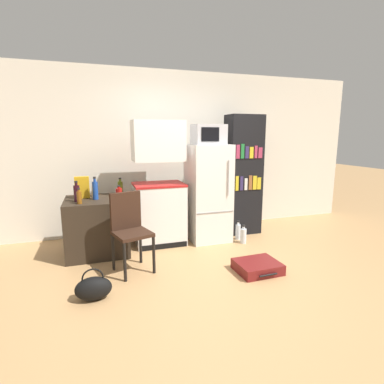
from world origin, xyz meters
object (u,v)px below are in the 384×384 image
cereal_box (82,187)px  bottle_amber_beer (79,197)px  bottle_wine_dark (77,193)px  kitchen_hutch (159,189)px  water_bottle_middle (238,231)px  bottle_blue_soda (95,190)px  bottle_ketchup_red (119,193)px  handbag (93,288)px  side_table (97,226)px  bottle_olive_oil (120,188)px  microwave (208,134)px  chair (129,225)px  bookshelf (243,175)px  water_bottle_front (243,235)px  refrigerator (208,193)px  bottle_milk_white (95,191)px  suitcase_large_flat (257,267)px

cereal_box → bottle_amber_beer: bearing=-94.4°
bottle_wine_dark → cereal_box: (0.06, 0.21, 0.03)m
kitchen_hutch → water_bottle_middle: kitchen_hutch is taller
bottle_blue_soda → bottle_ketchup_red: size_ratio=1.61×
bottle_wine_dark → handbag: 1.42m
bottle_blue_soda → cereal_box: bottle_blue_soda is taller
side_table → bottle_olive_oil: 0.62m
side_table → microwave: size_ratio=1.73×
bottle_olive_oil → chair: size_ratio=0.27×
kitchen_hutch → bottle_ketchup_red: bearing=-158.0°
side_table → chair: bearing=-61.6°
microwave → handbag: microwave is taller
bookshelf → water_bottle_front: size_ratio=6.79×
handbag → water_bottle_front: (2.18, 0.99, -0.00)m
kitchen_hutch → handbag: (-0.97, -1.41, -0.72)m
bottle_amber_beer → handbag: bearing=-82.8°
side_table → refrigerator: bearing=2.4°
kitchen_hutch → bottle_blue_soda: (-0.90, -0.15, 0.06)m
bottle_milk_white → bottle_wine_dark: bearing=-127.5°
microwave → water_bottle_middle: 1.58m
handbag → water_bottle_middle: 2.47m
bottle_amber_beer → chair: size_ratio=0.21×
side_table → suitcase_large_flat: bearing=-34.3°
water_bottle_front → bottle_milk_white: bearing=167.3°
bottle_milk_white → bottle_ketchup_red: bottle_milk_white is taller
kitchen_hutch → suitcase_large_flat: size_ratio=3.53×
bottle_ketchup_red → suitcase_large_flat: bearing=-36.2°
bottle_wine_dark → bottle_ketchup_red: 0.54m
microwave → bookshelf: bookshelf is taller
kitchen_hutch → bottle_amber_beer: bearing=-161.6°
bottle_olive_oil → water_bottle_front: bearing=-14.7°
water_bottle_middle → bottle_milk_white: bearing=171.7°
bottle_amber_beer → bottle_wine_dark: bearing=103.6°
side_table → microwave: bearing=2.4°
bookshelf → bottle_milk_white: bookshelf is taller
side_table → microwave: 2.09m
bottle_wine_dark → suitcase_large_flat: 2.48m
bottle_olive_oil → bottle_wine_dark: bottle_wine_dark is taller
water_bottle_middle → bottle_amber_beer: bearing=-177.0°
suitcase_large_flat → chair: bearing=157.5°
bottle_milk_white → suitcase_large_flat: 2.44m
refrigerator → handbag: bearing=-141.8°
microwave → bookshelf: 0.95m
side_table → bottle_milk_white: size_ratio=4.22×
refrigerator → chair: bearing=-149.8°
cereal_box → water_bottle_front: 2.45m
bottle_blue_soda → cereal_box: size_ratio=1.03×
refrigerator → bookshelf: bookshelf is taller
bookshelf → water_bottle_middle: bearing=-124.4°
microwave → handbag: 2.68m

